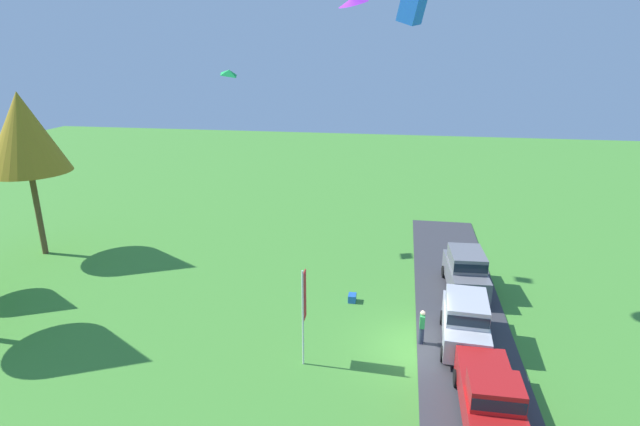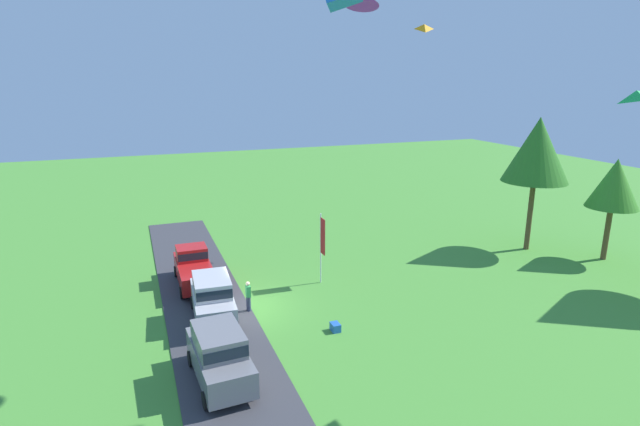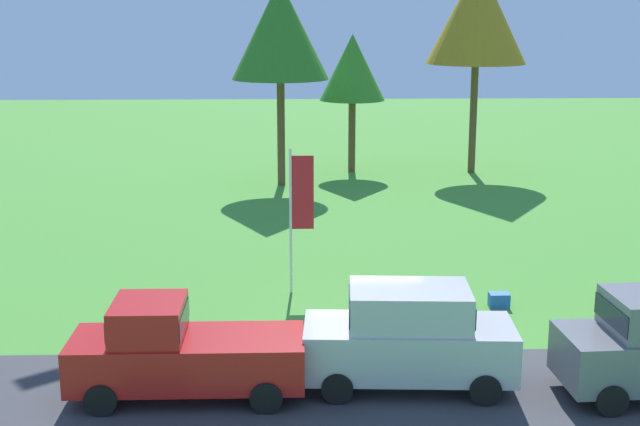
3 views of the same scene
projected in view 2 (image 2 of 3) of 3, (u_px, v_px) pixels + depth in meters
The scene contains 13 objects.
ground_plane at pixel (251, 307), 27.00m from camera, with size 120.00×120.00×0.00m, color #478E33.
pavement_strip at pixel (209, 313), 26.21m from camera, with size 36.00×4.40×0.06m, color #38383D.
car_pickup_by_flagpole at pixel (194, 267), 29.64m from camera, with size 5.00×2.05×2.14m.
car_suv_mid_row at pixel (212, 297), 25.18m from camera, with size 4.70×2.26×2.28m.
car_suv_near_entrance at pixel (219, 353), 20.00m from camera, with size 4.69×2.24×2.28m.
person_beside_suv at pixel (248, 296), 26.18m from camera, with size 0.36×0.24×1.71m.
tree_center_back at pixel (537, 150), 34.28m from camera, with size 4.47×4.47×9.44m.
tree_far_right at pixel (615, 184), 32.76m from camera, with size 3.28×3.28×6.92m.
flag_banner at pixel (322, 241), 29.28m from camera, with size 0.71×0.08×4.33m.
cooler_box at pixel (335, 327), 24.36m from camera, with size 0.56×0.40×0.40m, color blue.
kite_diamond_topmost at pixel (424, 27), 33.74m from camera, with size 0.98×1.03×0.33m, color orange.
kite_delta_high_left at pixel (361, 1), 19.44m from camera, with size 1.45×1.45×0.29m, color purple.
kite_diamond_low_drifter at pixel (636, 95), 17.95m from camera, with size 0.97×0.98×0.34m, color green.
Camera 2 is at (24.45, -5.31, 11.95)m, focal length 28.00 mm.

